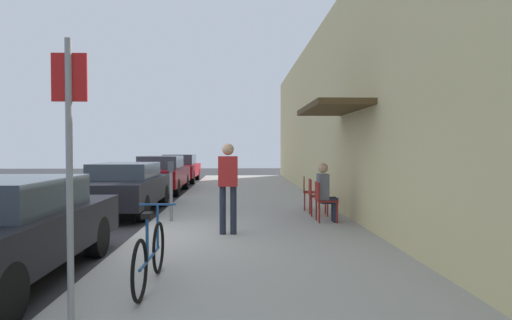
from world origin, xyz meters
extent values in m
plane|color=#2D2D30|center=(0.00, 0.00, 0.00)|extent=(60.00, 60.00, 0.00)
cube|color=#9E9B93|center=(2.25, 2.00, 0.06)|extent=(4.50, 32.00, 0.12)
cube|color=beige|center=(4.65, 2.00, 2.79)|extent=(0.30, 32.00, 5.59)
cube|color=#4C381E|center=(3.95, 1.47, 2.60)|extent=(1.10, 2.80, 0.12)
cube|color=#333D47|center=(-1.10, -2.07, 1.12)|extent=(1.48, 2.11, 0.43)
cylinder|color=black|center=(-0.31, -0.86, 0.32)|extent=(0.22, 0.64, 0.64)
cylinder|color=black|center=(-0.31, -3.58, 0.32)|extent=(0.22, 0.64, 0.64)
cube|color=black|center=(-1.10, 3.76, 0.63)|extent=(1.80, 4.40, 0.61)
cube|color=#333D47|center=(-1.10, 3.91, 1.13)|extent=(1.48, 2.11, 0.41)
cylinder|color=black|center=(-0.31, 5.13, 0.32)|extent=(0.22, 0.64, 0.64)
cylinder|color=black|center=(-1.89, 5.13, 0.32)|extent=(0.22, 0.64, 0.64)
cylinder|color=black|center=(-0.31, 2.40, 0.32)|extent=(0.22, 0.64, 0.64)
cylinder|color=black|center=(-1.89, 2.40, 0.32)|extent=(0.22, 0.64, 0.64)
cube|color=maroon|center=(-1.10, 9.12, 0.63)|extent=(1.80, 4.40, 0.62)
cube|color=#333D47|center=(-1.10, 9.27, 1.19)|extent=(1.48, 2.11, 0.49)
cylinder|color=black|center=(-0.31, 10.49, 0.32)|extent=(0.22, 0.64, 0.64)
cylinder|color=black|center=(-1.89, 10.49, 0.32)|extent=(0.22, 0.64, 0.64)
cylinder|color=black|center=(-0.31, 7.76, 0.32)|extent=(0.22, 0.64, 0.64)
cylinder|color=black|center=(-1.89, 7.76, 0.32)|extent=(0.22, 0.64, 0.64)
cube|color=maroon|center=(-1.10, 14.51, 0.62)|extent=(1.80, 4.40, 0.59)
cube|color=#333D47|center=(-1.10, 14.66, 1.17)|extent=(1.48, 2.11, 0.51)
cylinder|color=black|center=(-0.31, 15.87, 0.32)|extent=(0.22, 0.64, 0.64)
cylinder|color=black|center=(-1.89, 15.87, 0.32)|extent=(0.22, 0.64, 0.64)
cylinder|color=black|center=(-0.31, 13.15, 0.32)|extent=(0.22, 0.64, 0.64)
cylinder|color=black|center=(-1.89, 13.15, 0.32)|extent=(0.22, 0.64, 0.64)
cylinder|color=slate|center=(0.45, 1.80, 0.67)|extent=(0.07, 0.07, 1.10)
cube|color=#383D42|center=(0.45, 1.80, 1.33)|extent=(0.12, 0.10, 0.22)
cylinder|color=gray|center=(0.40, -3.75, 1.42)|extent=(0.06, 0.06, 2.60)
cube|color=red|center=(0.40, -3.73, 2.37)|extent=(0.32, 0.02, 0.44)
torus|color=black|center=(0.91, -2.19, 0.45)|extent=(0.04, 0.66, 0.66)
torus|color=black|center=(0.91, -3.24, 0.45)|extent=(0.04, 0.66, 0.66)
cylinder|color=#1E4C8C|center=(0.91, -2.71, 0.45)|extent=(0.04, 1.05, 0.04)
cylinder|color=#1E4C8C|center=(0.91, -2.86, 0.70)|extent=(0.04, 0.04, 0.50)
cube|color=black|center=(0.91, -2.86, 0.97)|extent=(0.10, 0.20, 0.06)
cylinder|color=#1E4C8C|center=(0.91, -2.24, 0.73)|extent=(0.03, 0.03, 0.56)
cylinder|color=#1E4C8C|center=(0.91, -2.24, 1.01)|extent=(0.46, 0.03, 0.03)
cylinder|color=maroon|center=(4.06, 1.73, 0.34)|extent=(0.04, 0.04, 0.45)
cylinder|color=maroon|center=(4.06, 1.35, 0.34)|extent=(0.04, 0.04, 0.45)
cylinder|color=maroon|center=(3.68, 1.73, 0.34)|extent=(0.04, 0.04, 0.45)
cylinder|color=maroon|center=(3.68, 1.35, 0.34)|extent=(0.04, 0.04, 0.45)
cube|color=maroon|center=(3.87, 1.54, 0.59)|extent=(0.44, 0.44, 0.03)
cube|color=maroon|center=(3.66, 1.54, 0.79)|extent=(0.03, 0.44, 0.40)
cylinder|color=#232838|center=(4.05, 1.64, 0.35)|extent=(0.11, 0.11, 0.47)
cylinder|color=#232838|center=(3.92, 1.64, 0.59)|extent=(0.36, 0.14, 0.14)
cylinder|color=#232838|center=(4.05, 1.44, 0.35)|extent=(0.11, 0.11, 0.47)
cylinder|color=#232838|center=(3.92, 1.44, 0.59)|extent=(0.36, 0.14, 0.14)
cube|color=#595960|center=(3.79, 1.54, 0.89)|extent=(0.22, 0.36, 0.56)
sphere|color=tan|center=(3.79, 1.54, 1.30)|extent=(0.22, 0.22, 0.22)
cylinder|color=maroon|center=(4.07, 2.62, 0.34)|extent=(0.04, 0.04, 0.45)
cylinder|color=maroon|center=(4.04, 2.24, 0.34)|extent=(0.04, 0.04, 0.45)
cylinder|color=maroon|center=(3.69, 2.65, 0.34)|extent=(0.04, 0.04, 0.45)
cylinder|color=maroon|center=(3.67, 2.27, 0.34)|extent=(0.04, 0.04, 0.45)
cube|color=maroon|center=(3.87, 2.44, 0.59)|extent=(0.47, 0.47, 0.03)
cube|color=maroon|center=(3.66, 2.46, 0.79)|extent=(0.06, 0.44, 0.40)
cylinder|color=maroon|center=(4.08, 3.54, 0.34)|extent=(0.04, 0.04, 0.45)
cylinder|color=maroon|center=(4.03, 3.16, 0.34)|extent=(0.04, 0.04, 0.45)
cylinder|color=maroon|center=(3.71, 3.60, 0.34)|extent=(0.04, 0.04, 0.45)
cylinder|color=maroon|center=(3.65, 3.22, 0.34)|extent=(0.04, 0.04, 0.45)
cube|color=maroon|center=(3.87, 3.38, 0.59)|extent=(0.50, 0.50, 0.03)
cube|color=maroon|center=(3.66, 3.41, 0.79)|extent=(0.10, 0.44, 0.40)
cylinder|color=#232838|center=(1.65, 0.26, 0.57)|extent=(0.12, 0.12, 0.90)
cylinder|color=#232838|center=(1.85, 0.26, 0.57)|extent=(0.12, 0.12, 0.90)
cube|color=#B22626|center=(1.75, 0.26, 1.30)|extent=(0.36, 0.22, 0.56)
sphere|color=tan|center=(1.75, 0.26, 1.71)|extent=(0.22, 0.22, 0.22)
camera|label=1|loc=(1.94, -7.69, 1.72)|focal=29.94mm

